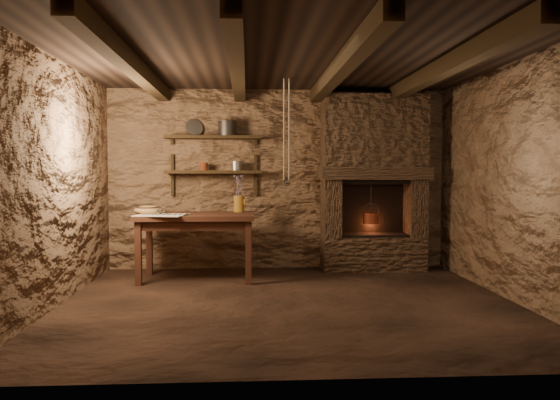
{
  "coord_description": "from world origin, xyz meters",
  "views": [
    {
      "loc": [
        -0.4,
        -5.34,
        1.31
      ],
      "look_at": [
        -0.03,
        0.9,
        0.98
      ],
      "focal_mm": 35.0,
      "sensor_mm": 36.0,
      "label": 1
    }
  ],
  "objects": [
    {
      "name": "red_pot",
      "position": [
        1.21,
        1.72,
        0.7
      ],
      "size": [
        0.26,
        0.26,
        0.54
      ],
      "rotation": [
        0.0,
        0.0,
        0.34
      ],
      "color": "maroon",
      "rests_on": "hearth"
    },
    {
      "name": "tin_pan",
      "position": [
        -1.11,
        1.94,
        1.89
      ],
      "size": [
        0.25,
        0.18,
        0.23
      ],
      "primitive_type": "cylinder",
      "rotation": [
        1.26,
        0.0,
        0.35
      ],
      "color": "#A4A49F",
      "rests_on": "shelf_upper"
    },
    {
      "name": "floor",
      "position": [
        0.0,
        0.0,
        0.0
      ],
      "size": [
        4.5,
        4.5,
        0.0
      ],
      "primitive_type": "plane",
      "color": "black",
      "rests_on": "ground"
    },
    {
      "name": "front_wall",
      "position": [
        0.0,
        -2.0,
        1.2
      ],
      "size": [
        4.5,
        0.04,
        2.4
      ],
      "primitive_type": "cube",
      "color": "brown",
      "rests_on": "floor"
    },
    {
      "name": "back_wall",
      "position": [
        0.0,
        2.0,
        1.2
      ],
      "size": [
        4.5,
        0.04,
        2.4
      ],
      "primitive_type": "cube",
      "color": "brown",
      "rests_on": "floor"
    },
    {
      "name": "hearth",
      "position": [
        1.25,
        1.77,
        1.23
      ],
      "size": [
        1.43,
        0.51,
        2.3
      ],
      "color": "#3B291D",
      "rests_on": "floor"
    },
    {
      "name": "right_wall",
      "position": [
        2.25,
        0.0,
        1.2
      ],
      "size": [
        0.04,
        4.0,
        2.4
      ],
      "primitive_type": "cube",
      "color": "brown",
      "rests_on": "floor"
    },
    {
      "name": "small_kettle",
      "position": [
        -0.55,
        1.84,
        1.38
      ],
      "size": [
        0.19,
        0.16,
        0.18
      ],
      "primitive_type": null,
      "rotation": [
        0.0,
        0.0,
        -0.16
      ],
      "color": "#A4A49F",
      "rests_on": "shelf_lower"
    },
    {
      "name": "beam_mid_right",
      "position": [
        0.5,
        0.0,
        2.31
      ],
      "size": [
        0.14,
        3.95,
        0.16
      ],
      "primitive_type": "cube",
      "color": "black",
      "rests_on": "ceiling"
    },
    {
      "name": "linen_cloth",
      "position": [
        -1.4,
        1.05,
        0.8
      ],
      "size": [
        0.64,
        0.55,
        0.01
      ],
      "primitive_type": "cube",
      "rotation": [
        0.0,
        0.0,
        -0.21
      ],
      "color": "white",
      "rests_on": "work_table"
    },
    {
      "name": "beam_mid_left",
      "position": [
        -0.5,
        0.0,
        2.31
      ],
      "size": [
        0.14,
        3.95,
        0.16
      ],
      "primitive_type": "cube",
      "color": "black",
      "rests_on": "ceiling"
    },
    {
      "name": "pewter_cutlery_row",
      "position": [
        -1.4,
        1.03,
        0.81
      ],
      "size": [
        0.49,
        0.27,
        0.01
      ],
      "primitive_type": null,
      "rotation": [
        0.0,
        0.0,
        -0.21
      ],
      "color": "gray",
      "rests_on": "linen_cloth"
    },
    {
      "name": "left_wall",
      "position": [
        -2.25,
        0.0,
        1.2
      ],
      "size": [
        0.04,
        4.0,
        2.4
      ],
      "primitive_type": "cube",
      "color": "brown",
      "rests_on": "floor"
    },
    {
      "name": "hanging_ropes",
      "position": [
        0.05,
        1.05,
        1.8
      ],
      "size": [
        0.08,
        0.08,
        1.2
      ],
      "primitive_type": null,
      "color": "tan",
      "rests_on": "ceiling"
    },
    {
      "name": "shelf_lower",
      "position": [
        -0.85,
        1.84,
        1.3
      ],
      "size": [
        1.25,
        0.3,
        0.04
      ],
      "primitive_type": "cube",
      "color": "black",
      "rests_on": "back_wall"
    },
    {
      "name": "drinking_glasses",
      "position": [
        -1.38,
        1.16,
        0.84
      ],
      "size": [
        0.18,
        0.05,
        0.07
      ],
      "primitive_type": null,
      "color": "silver",
      "rests_on": "linen_cloth"
    },
    {
      "name": "ceiling",
      "position": [
        0.0,
        0.0,
        2.4
      ],
      "size": [
        4.5,
        4.0,
        0.04
      ],
      "primitive_type": "cube",
      "color": "black",
      "rests_on": "back_wall"
    },
    {
      "name": "work_table",
      "position": [
        -1.02,
        1.25,
        0.43
      ],
      "size": [
        1.4,
        0.82,
        0.8
      ],
      "rotation": [
        0.0,
        0.0,
        -0.01
      ],
      "color": "#371C13",
      "rests_on": "floor"
    },
    {
      "name": "shelf_upper",
      "position": [
        -0.85,
        1.84,
        1.75
      ],
      "size": [
        1.25,
        0.3,
        0.04
      ],
      "primitive_type": "cube",
      "color": "black",
      "rests_on": "back_wall"
    },
    {
      "name": "iron_stockpot",
      "position": [
        -0.67,
        1.84,
        1.86
      ],
      "size": [
        0.27,
        0.27,
        0.17
      ],
      "primitive_type": "cylinder",
      "rotation": [
        0.0,
        0.0,
        0.19
      ],
      "color": "#282523",
      "rests_on": "shelf_upper"
    },
    {
      "name": "beam_far_right",
      "position": [
        1.5,
        0.0,
        2.31
      ],
      "size": [
        0.14,
        3.95,
        0.16
      ],
      "primitive_type": "cube",
      "color": "black",
      "rests_on": "ceiling"
    },
    {
      "name": "rusty_tin",
      "position": [
        -0.98,
        1.84,
        1.37
      ],
      "size": [
        0.13,
        0.13,
        0.1
      ],
      "primitive_type": "cylinder",
      "rotation": [
        0.0,
        0.0,
        -0.4
      ],
      "color": "#622613",
      "rests_on": "shelf_lower"
    },
    {
      "name": "beam_far_left",
      "position": [
        -1.5,
        0.0,
        2.31
      ],
      "size": [
        0.14,
        3.95,
        0.16
      ],
      "primitive_type": "cube",
      "color": "black",
      "rests_on": "ceiling"
    },
    {
      "name": "wooden_bowl",
      "position": [
        -1.6,
        1.29,
        0.84
      ],
      "size": [
        0.36,
        0.36,
        0.12
      ],
      "primitive_type": "ellipsoid",
      "rotation": [
        0.0,
        0.0,
        -0.06
      ],
      "color": "#996F42",
      "rests_on": "work_table"
    },
    {
      "name": "stoneware_jug",
      "position": [
        -0.51,
        1.52,
        1.0
      ],
      "size": [
        0.16,
        0.16,
        0.47
      ],
      "rotation": [
        0.0,
        0.0,
        -0.19
      ],
      "color": "#94661C",
      "rests_on": "work_table"
    }
  ]
}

